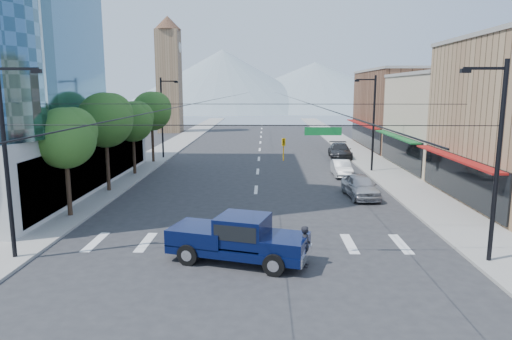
# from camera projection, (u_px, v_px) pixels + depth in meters

# --- Properties ---
(ground) EXTENTS (160.00, 160.00, 0.00)m
(ground) POSITION_uv_depth(u_px,v_px,m) (250.00, 254.00, 21.77)
(ground) COLOR #28282B
(ground) RESTS_ON ground
(sidewalk_left) EXTENTS (4.00, 120.00, 0.15)m
(sidewalk_left) POSITION_uv_depth(u_px,v_px,m) (171.00, 147.00, 61.37)
(sidewalk_left) COLOR gray
(sidewalk_left) RESTS_ON ground
(sidewalk_right) EXTENTS (4.00, 120.00, 0.15)m
(sidewalk_right) POSITION_uv_depth(u_px,v_px,m) (350.00, 147.00, 60.89)
(sidewalk_right) COLOR gray
(sidewalk_right) RESTS_ON ground
(shop_mid) EXTENTS (12.00, 14.00, 9.00)m
(shop_mid) POSITION_uv_depth(u_px,v_px,m) (464.00, 123.00, 44.21)
(shop_mid) COLOR tan
(shop_mid) RESTS_ON ground
(shop_far) EXTENTS (12.00, 18.00, 10.00)m
(shop_far) POSITION_uv_depth(u_px,v_px,m) (412.00, 110.00, 59.87)
(shop_far) COLOR brown
(shop_far) RESTS_ON ground
(clock_tower) EXTENTS (4.80, 4.80, 20.40)m
(clock_tower) POSITION_uv_depth(u_px,v_px,m) (169.00, 73.00, 81.26)
(clock_tower) COLOR #8C6B4C
(clock_tower) RESTS_ON ground
(mountain_left) EXTENTS (80.00, 80.00, 22.00)m
(mountain_left) POSITION_uv_depth(u_px,v_px,m) (223.00, 80.00, 167.79)
(mountain_left) COLOR gray
(mountain_left) RESTS_ON ground
(mountain_right) EXTENTS (90.00, 90.00, 18.00)m
(mountain_right) POSITION_uv_depth(u_px,v_px,m) (315.00, 86.00, 177.29)
(mountain_right) COLOR gray
(mountain_right) RESTS_ON ground
(tree_near) EXTENTS (3.65, 3.64, 6.71)m
(tree_near) POSITION_uv_depth(u_px,v_px,m) (68.00, 136.00, 27.11)
(tree_near) COLOR black
(tree_near) RESTS_ON ground
(tree_midnear) EXTENTS (4.09, 4.09, 7.52)m
(tree_midnear) POSITION_uv_depth(u_px,v_px,m) (107.00, 118.00, 33.90)
(tree_midnear) COLOR black
(tree_midnear) RESTS_ON ground
(tree_midfar) EXTENTS (3.65, 3.64, 6.71)m
(tree_midfar) POSITION_uv_depth(u_px,v_px,m) (134.00, 120.00, 40.89)
(tree_midfar) COLOR black
(tree_midfar) RESTS_ON ground
(tree_far) EXTENTS (4.09, 4.09, 7.52)m
(tree_far) POSITION_uv_depth(u_px,v_px,m) (153.00, 110.00, 47.68)
(tree_far) COLOR black
(tree_far) RESTS_ON ground
(signal_rig) EXTENTS (21.80, 0.20, 9.00)m
(signal_rig) POSITION_uv_depth(u_px,v_px,m) (254.00, 161.00, 19.97)
(signal_rig) COLOR black
(signal_rig) RESTS_ON ground
(lamp_pole_nw) EXTENTS (2.00, 0.25, 9.00)m
(lamp_pole_nw) POSITION_uv_depth(u_px,v_px,m) (163.00, 115.00, 50.64)
(lamp_pole_nw) COLOR black
(lamp_pole_nw) RESTS_ON ground
(lamp_pole_ne) EXTENTS (2.00, 0.25, 9.00)m
(lamp_pole_ne) POSITION_uv_depth(u_px,v_px,m) (372.00, 120.00, 42.35)
(lamp_pole_ne) COLOR black
(lamp_pole_ne) RESTS_ON ground
(pickup_truck) EXTENTS (6.74, 3.95, 2.16)m
(pickup_truck) POSITION_uv_depth(u_px,v_px,m) (238.00, 238.00, 20.61)
(pickup_truck) COLOR #071039
(pickup_truck) RESTS_ON ground
(pedestrian) EXTENTS (0.51, 0.72, 1.85)m
(pedestrian) POSITION_uv_depth(u_px,v_px,m) (306.00, 246.00, 20.05)
(pedestrian) COLOR black
(pedestrian) RESTS_ON ground
(parked_car_near) EXTENTS (2.34, 5.04, 1.67)m
(parked_car_near) POSITION_uv_depth(u_px,v_px,m) (360.00, 186.00, 32.93)
(parked_car_near) COLOR #A5A4A9
(parked_car_near) RESTS_ON ground
(parked_car_mid) EXTENTS (1.57, 4.34, 1.42)m
(parked_car_mid) POSITION_uv_depth(u_px,v_px,m) (341.00, 168.00, 41.13)
(parked_car_mid) COLOR silver
(parked_car_mid) RESTS_ON ground
(parked_car_far) EXTENTS (2.70, 5.96, 1.69)m
(parked_car_far) POSITION_uv_depth(u_px,v_px,m) (340.00, 151.00, 51.62)
(parked_car_far) COLOR #272729
(parked_car_far) RESTS_ON ground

